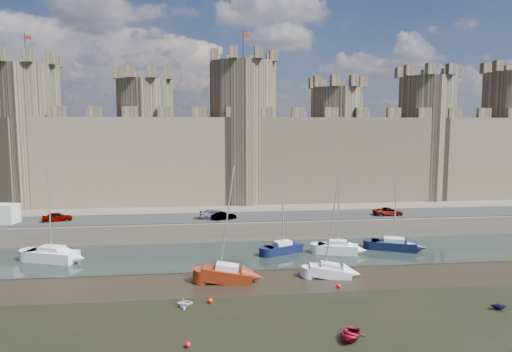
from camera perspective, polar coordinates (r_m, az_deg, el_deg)
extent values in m
cube|color=black|center=(54.52, -1.41, -9.80)|extent=(160.00, 12.00, 0.08)
cube|color=#4C443A|center=(89.38, -3.53, -2.66)|extent=(160.00, 60.00, 2.50)
cube|color=black|center=(63.61, -2.25, -5.14)|extent=(160.00, 7.00, 0.10)
cube|color=#42382B|center=(76.52, -3.07, 2.05)|extent=(100.00, 9.00, 14.00)
cylinder|color=#42382B|center=(80.91, -26.42, 4.47)|extent=(10.00, 10.00, 22.00)
cylinder|color=black|center=(81.76, -26.89, 13.96)|extent=(0.10, 0.10, 5.00)
cube|color=maroon|center=(81.87, -26.62, 15.24)|extent=(1.00, 0.03, 0.60)
cylinder|color=#42382B|center=(76.77, -13.60, 4.14)|extent=(9.00, 9.00, 20.00)
cylinder|color=#42382B|center=(76.47, -1.59, 5.43)|extent=(11.00, 11.00, 23.00)
cylinder|color=black|center=(77.53, -1.62, 15.83)|extent=(0.10, 0.10, 5.00)
cube|color=maroon|center=(77.90, -1.25, 17.13)|extent=(1.00, 0.03, 0.60)
cylinder|color=#42382B|center=(79.55, 10.00, 3.93)|extent=(9.00, 9.00, 19.00)
cylinder|color=#42382B|center=(85.48, 20.37, 4.46)|extent=(10.00, 10.00, 21.00)
cylinder|color=#42382B|center=(93.81, 29.16, 4.49)|extent=(10.00, 10.00, 22.00)
imported|color=gray|center=(66.09, -23.59, -4.72)|extent=(3.96, 2.34, 1.27)
imported|color=gray|center=(61.88, -4.03, -5.01)|extent=(3.51, 2.17, 1.09)
imported|color=gray|center=(62.55, -4.98, -4.79)|extent=(4.57, 1.92, 1.32)
imported|color=gray|center=(67.24, 16.22, -4.30)|extent=(4.20, 1.99, 1.16)
cube|color=silver|center=(56.52, -24.15, -9.12)|extent=(6.19, 4.10, 1.18)
cube|color=silver|center=(56.31, -24.19, -8.28)|extent=(2.95, 2.36, 0.53)
cylinder|color=silver|center=(55.38, -24.40, -3.72)|extent=(0.14, 0.14, 9.62)
cube|color=black|center=(55.00, 3.37, -9.08)|extent=(4.89, 3.52, 1.00)
cube|color=silver|center=(54.81, 3.37, -8.35)|extent=(2.36, 1.98, 0.45)
cylinder|color=silver|center=(53.97, 3.40, -4.39)|extent=(0.14, 0.14, 8.16)
cube|color=silver|center=(55.53, 10.17, -8.97)|extent=(4.99, 3.14, 1.10)
cube|color=silver|center=(55.33, 10.18, -8.17)|extent=(2.36, 1.84, 0.50)
cylinder|color=silver|center=(54.43, 10.27, -3.85)|extent=(0.14, 0.14, 8.97)
cube|color=black|center=(58.79, 16.87, -8.33)|extent=(5.70, 4.06, 1.02)
cube|color=silver|center=(58.61, 16.89, -7.63)|extent=(2.75, 2.29, 0.46)
cylinder|color=silver|center=(57.81, 17.02, -3.84)|extent=(0.14, 0.14, 8.32)
cube|color=maroon|center=(45.44, -3.59, -12.37)|extent=(5.10, 2.57, 1.24)
cube|color=silver|center=(45.16, -3.60, -11.28)|extent=(2.34, 1.62, 0.57)
cylinder|color=silver|center=(43.95, -3.65, -5.30)|extent=(0.14, 0.14, 10.17)
cube|color=silver|center=(47.37, 9.24, -11.82)|extent=(4.46, 2.41, 0.99)
cube|color=silver|center=(47.15, 9.26, -10.98)|extent=(2.06, 1.48, 0.45)
cylinder|color=silver|center=(46.16, 9.34, -6.43)|extent=(0.14, 0.14, 8.13)
imported|color=silver|center=(40.01, -8.88, -15.44)|extent=(1.79, 1.66, 0.78)
imported|color=maroon|center=(35.07, 11.75, -18.94)|extent=(3.04, 3.35, 0.57)
imported|color=black|center=(44.02, 28.08, -14.12)|extent=(1.46, 1.30, 0.70)
sphere|color=red|center=(33.67, -8.51, -20.14)|extent=(0.41, 0.41, 0.41)
sphere|color=#FD150B|center=(40.74, -5.75, -15.24)|extent=(0.44, 0.44, 0.44)
sphere|color=red|center=(44.64, 10.28, -13.39)|extent=(0.40, 0.40, 0.40)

